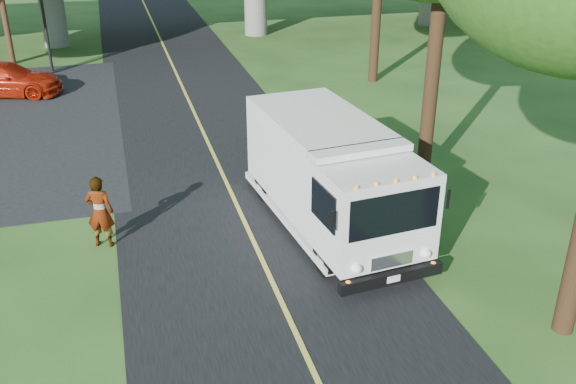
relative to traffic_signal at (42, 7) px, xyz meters
name	(u,v)px	position (x,y,z in m)	size (l,w,h in m)	color
road	(228,186)	(6.00, -16.00, -3.19)	(7.00, 90.00, 0.02)	black
lane_line	(228,185)	(6.00, -16.00, -3.17)	(0.12, 90.00, 0.01)	gold
traffic_signal	(42,7)	(0.00, 0.00, 0.00)	(0.18, 0.22, 5.20)	black
step_van	(330,173)	(8.19, -19.35, -1.60)	(3.28, 7.26, 2.95)	white
red_sedan	(4,79)	(-1.77, -3.71, -2.47)	(2.03, 5.00, 1.45)	#AF1E0A
pedestrian	(100,212)	(2.20, -18.73, -2.22)	(0.72, 0.47, 1.96)	gray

